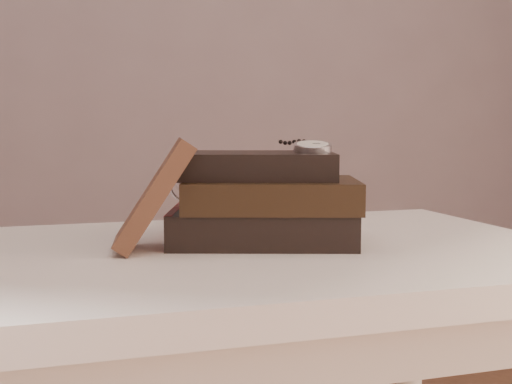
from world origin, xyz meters
name	(u,v)px	position (x,y,z in m)	size (l,w,h in m)	color
table	(223,312)	(0.00, 0.35, 0.66)	(1.00, 0.60, 0.75)	white
book_stack	(264,200)	(0.07, 0.38, 0.81)	(0.31, 0.26, 0.13)	black
journal	(155,195)	(-0.09, 0.36, 0.83)	(0.02, 0.10, 0.17)	#412419
pocket_watch	(312,147)	(0.13, 0.35, 0.89)	(0.07, 0.16, 0.02)	silver
eyeglasses	(204,186)	(0.01, 0.49, 0.83)	(0.14, 0.16, 0.05)	silver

